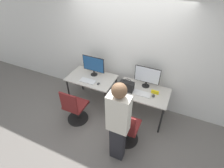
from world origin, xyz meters
The scene contains 15 objects.
ground_plane centered at (0.00, 0.00, 0.00)m, with size 20.00×20.00×0.00m, color slate.
wall_back centered at (0.00, 0.83, 1.40)m, with size 12.00×0.05×2.80m.
desk_left centered at (-0.63, 0.35, 0.67)m, with size 1.12×0.70×0.75m.
monitor_left centered at (-0.63, 0.48, 1.02)m, with size 0.55×0.17×0.49m.
keyboard_left centered at (-0.63, 0.18, 0.76)m, with size 0.37×0.17×0.02m.
mouse_left centered at (-0.36, 0.19, 0.77)m, with size 0.06×0.09×0.03m.
office_chair_left centered at (-0.66, -0.40, 0.38)m, with size 0.48×0.48×0.92m.
desk_right centered at (0.63, 0.35, 0.67)m, with size 1.12×0.70×0.75m.
monitor_right centered at (0.63, 0.56, 1.02)m, with size 0.55×0.17×0.49m.
keyboard_right centered at (0.63, 0.26, 0.76)m, with size 0.37×0.17×0.02m.
mouse_right centered at (0.88, 0.29, 0.77)m, with size 0.06×0.09×0.03m.
office_chair_right centered at (0.58, -0.45, 0.38)m, with size 0.48×0.48×0.92m.
person_right centered at (0.54, -0.82, 0.96)m, with size 0.36×0.23×1.74m.
handbag centered at (0.30, 0.25, 0.87)m, with size 0.30×0.18×0.25m.
placard_right centered at (0.88, 0.39, 0.79)m, with size 0.16×0.03×0.08m.
Camera 1 is at (1.21, -2.55, 3.16)m, focal length 28.00 mm.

